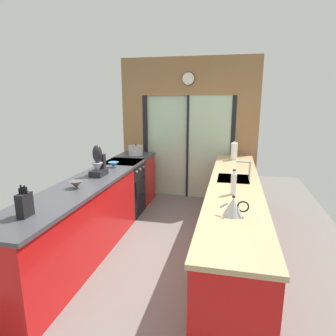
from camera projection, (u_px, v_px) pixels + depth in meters
ground_plane at (168, 235)px, 4.24m from camera, size 5.04×7.60×0.02m
back_wall_unit at (188, 121)px, 5.60m from camera, size 2.64×0.12×2.70m
left_counter_run at (94, 211)px, 3.88m from camera, size 0.62×3.80×0.92m
right_counter_run at (233, 218)px, 3.66m from camera, size 0.62×3.80×0.92m
sink_faucet at (247, 167)px, 3.72m from camera, size 0.19×0.02×0.24m
oven_range at (124, 188)px, 4.95m from camera, size 0.60×0.60×0.92m
mixing_bowl_near at (76, 184)px, 3.36m from camera, size 0.16×0.16×0.09m
mixing_bowl_far at (113, 164)px, 4.40m from camera, size 0.16×0.16×0.08m
knife_block at (25, 205)px, 2.53m from camera, size 0.09×0.14×0.29m
stand_mixer at (98, 164)px, 3.90m from camera, size 0.17×0.27×0.42m
stock_pot at (136, 150)px, 5.39m from camera, size 0.27×0.27×0.20m
kettle at (233, 207)px, 2.56m from camera, size 0.26×0.18×0.19m
soap_bottle_near at (234, 183)px, 3.14m from camera, size 0.06×0.06×0.28m
soap_bottle_far at (234, 151)px, 5.12m from camera, size 0.06×0.06×0.28m
paper_towel_roll at (234, 151)px, 4.95m from camera, size 0.13×0.13×0.32m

